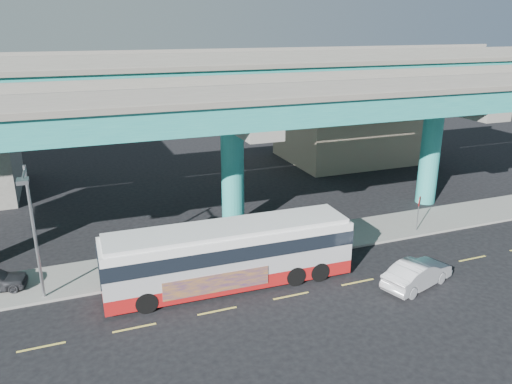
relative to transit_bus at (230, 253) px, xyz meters
name	(u,v)px	position (x,y,z in m)	size (l,w,h in m)	color
ground	(289,293)	(2.56, -2.00, -1.87)	(120.00, 120.00, 0.00)	black
sidewalk	(252,250)	(2.56, 3.50, -1.79)	(70.00, 4.00, 0.15)	gray
lane_markings	(291,296)	(2.56, -2.30, -1.86)	(58.00, 0.12, 0.01)	#D8C64C
viaduct	(231,95)	(2.56, 7.11, 7.27)	(52.00, 12.40, 11.70)	#217C7D
building_beige	(355,125)	(20.56, 20.99, 1.64)	(14.00, 10.23, 7.00)	tan
transit_bus	(230,253)	(0.00, 0.00, 0.00)	(13.34, 3.14, 3.41)	maroon
sedan	(417,274)	(9.29, -3.77, -1.14)	(4.67, 2.78, 1.45)	silver
street_lamp	(31,217)	(-9.36, 1.47, 2.86)	(0.50, 2.31, 6.96)	gray
stop_sign	(419,206)	(13.96, 2.18, 0.05)	(0.57, 0.51, 2.46)	gray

